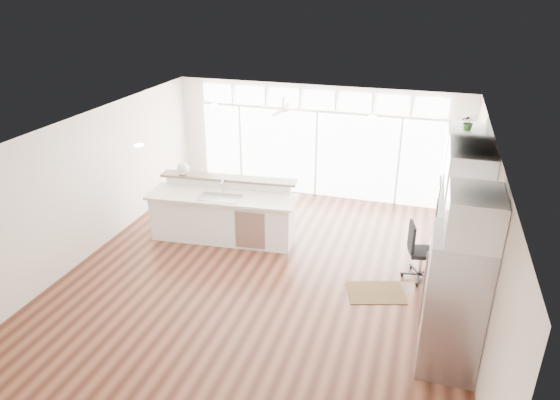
% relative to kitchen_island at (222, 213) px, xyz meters
% --- Properties ---
extents(floor, '(7.00, 8.00, 0.02)m').
position_rel_kitchen_island_xyz_m(floor, '(1.28, -1.12, -0.60)').
color(floor, '#401F13').
rests_on(floor, ground).
extents(ceiling, '(7.00, 8.00, 0.02)m').
position_rel_kitchen_island_xyz_m(ceiling, '(1.28, -1.12, 2.11)').
color(ceiling, white).
rests_on(ceiling, wall_back).
extents(wall_back, '(7.00, 0.04, 2.70)m').
position_rel_kitchen_island_xyz_m(wall_back, '(1.28, 2.88, 0.76)').
color(wall_back, silver).
rests_on(wall_back, floor).
extents(wall_front, '(7.00, 0.04, 2.70)m').
position_rel_kitchen_island_xyz_m(wall_front, '(1.28, -5.12, 0.76)').
color(wall_front, silver).
rests_on(wall_front, floor).
extents(wall_left, '(0.04, 8.00, 2.70)m').
position_rel_kitchen_island_xyz_m(wall_left, '(-2.22, -1.12, 0.76)').
color(wall_left, silver).
rests_on(wall_left, floor).
extents(wall_right, '(0.04, 8.00, 2.70)m').
position_rel_kitchen_island_xyz_m(wall_right, '(4.78, -1.12, 0.76)').
color(wall_right, silver).
rests_on(wall_right, floor).
extents(glass_wall, '(5.80, 0.06, 2.08)m').
position_rel_kitchen_island_xyz_m(glass_wall, '(1.28, 2.82, 0.46)').
color(glass_wall, white).
rests_on(glass_wall, wall_back).
extents(transom_row, '(5.90, 0.06, 0.40)m').
position_rel_kitchen_island_xyz_m(transom_row, '(1.28, 2.82, 1.79)').
color(transom_row, white).
rests_on(transom_row, wall_back).
extents(desk_window, '(0.04, 0.85, 0.85)m').
position_rel_kitchen_island_xyz_m(desk_window, '(4.74, -0.82, 0.96)').
color(desk_window, silver).
rests_on(desk_window, wall_right).
extents(ceiling_fan, '(1.16, 1.16, 0.32)m').
position_rel_kitchen_island_xyz_m(ceiling_fan, '(0.78, 1.68, 1.89)').
color(ceiling_fan, white).
rests_on(ceiling_fan, ceiling).
extents(recessed_lights, '(3.40, 3.00, 0.02)m').
position_rel_kitchen_island_xyz_m(recessed_lights, '(1.28, -0.92, 2.09)').
color(recessed_lights, white).
rests_on(recessed_lights, ceiling).
extents(oven_cabinet, '(0.64, 1.20, 2.50)m').
position_rel_kitchen_island_xyz_m(oven_cabinet, '(4.45, 0.68, 0.66)').
color(oven_cabinet, white).
rests_on(oven_cabinet, floor).
extents(desk_nook, '(0.72, 1.30, 0.76)m').
position_rel_kitchen_island_xyz_m(desk_nook, '(4.41, -0.82, -0.21)').
color(desk_nook, white).
rests_on(desk_nook, floor).
extents(upper_cabinets, '(0.64, 1.30, 0.64)m').
position_rel_kitchen_island_xyz_m(upper_cabinets, '(4.45, -0.82, 1.76)').
color(upper_cabinets, white).
rests_on(upper_cabinets, wall_right).
extents(refrigerator, '(0.76, 0.90, 2.00)m').
position_rel_kitchen_island_xyz_m(refrigerator, '(4.39, -2.47, 0.41)').
color(refrigerator, '#ACACB0').
rests_on(refrigerator, floor).
extents(fridge_cabinet, '(0.64, 0.90, 0.60)m').
position_rel_kitchen_island_xyz_m(fridge_cabinet, '(4.45, -2.47, 1.71)').
color(fridge_cabinet, white).
rests_on(fridge_cabinet, wall_right).
extents(framed_photos, '(0.06, 0.22, 0.80)m').
position_rel_kitchen_island_xyz_m(framed_photos, '(4.74, -0.20, 0.81)').
color(framed_photos, black).
rests_on(framed_photos, wall_right).
extents(kitchen_island, '(3.07, 1.40, 1.18)m').
position_rel_kitchen_island_xyz_m(kitchen_island, '(0.00, 0.00, 0.00)').
color(kitchen_island, white).
rests_on(kitchen_island, floor).
extents(rug, '(1.12, 0.94, 0.01)m').
position_rel_kitchen_island_xyz_m(rug, '(3.25, -1.04, -0.59)').
color(rug, '#332110').
rests_on(rug, floor).
extents(office_chair, '(0.65, 0.62, 1.06)m').
position_rel_kitchen_island_xyz_m(office_chair, '(3.94, -0.32, -0.06)').
color(office_chair, black).
rests_on(office_chair, floor).
extents(fishbowl, '(0.32, 0.32, 0.26)m').
position_rel_kitchen_island_xyz_m(fishbowl, '(-0.98, 0.31, 0.72)').
color(fishbowl, silver).
rests_on(fishbowl, kitchen_island).
extents(monitor, '(0.15, 0.54, 0.44)m').
position_rel_kitchen_island_xyz_m(monitor, '(4.33, -0.82, 0.39)').
color(monitor, black).
rests_on(monitor, desk_nook).
extents(keyboard, '(0.14, 0.33, 0.02)m').
position_rel_kitchen_island_xyz_m(keyboard, '(4.16, -0.82, 0.18)').
color(keyboard, silver).
rests_on(keyboard, desk_nook).
extents(potted_plant, '(0.29, 0.31, 0.23)m').
position_rel_kitchen_island_xyz_m(potted_plant, '(4.45, 0.68, 2.02)').
color(potted_plant, '#365C27').
rests_on(potted_plant, oven_cabinet).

